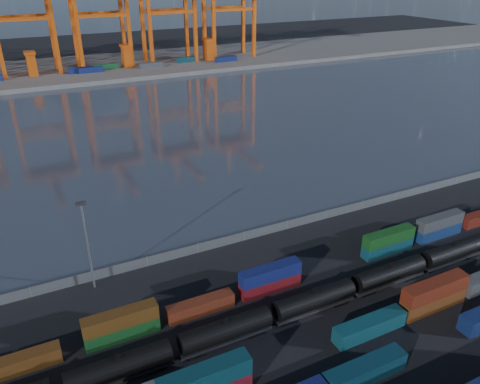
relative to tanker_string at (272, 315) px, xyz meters
name	(u,v)px	position (x,y,z in m)	size (l,w,h in m)	color
ground	(327,328)	(7.45, -4.06, -2.24)	(700.00, 700.00, 0.00)	black
harbor_water	(140,130)	(7.45, 100.94, -2.23)	(700.00, 700.00, 0.00)	#313A48
far_quay	(85,69)	(7.45, 205.94, -1.24)	(700.00, 70.00, 2.00)	#514F4C
container_row_mid	(374,321)	(13.27, -7.85, -0.25)	(142.30, 2.48, 5.29)	#3D4042
container_row_north	(280,278)	(6.20, 7.83, -0.35)	(139.93, 2.25, 4.79)	#0F1E4F
tanker_string	(272,315)	(0.00, 0.00, 0.00)	(92.01, 3.12, 4.46)	black
waterfront_fence	(244,236)	(7.45, 23.94, -1.23)	(160.12, 0.12, 2.20)	#595B5E
yard_light_mast	(87,241)	(-22.55, 21.94, 7.06)	(1.60, 0.40, 16.60)	slate
quay_containers	(66,72)	(-3.54, 191.40, 1.06)	(172.58, 10.99, 2.60)	navy
straddle_carriers	(81,59)	(4.95, 195.94, 5.58)	(140.00, 7.00, 11.10)	#D6500F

